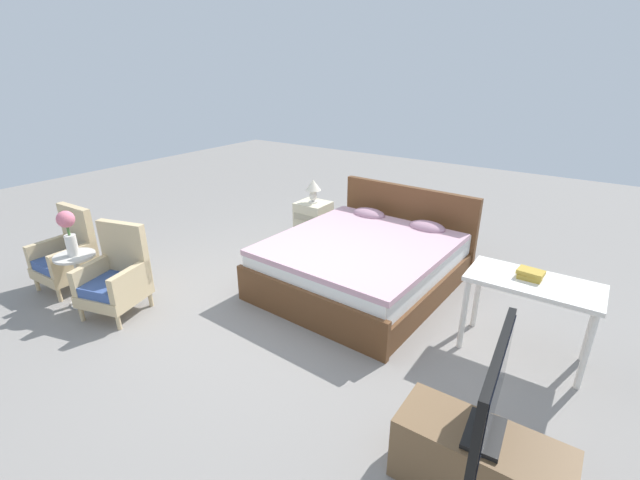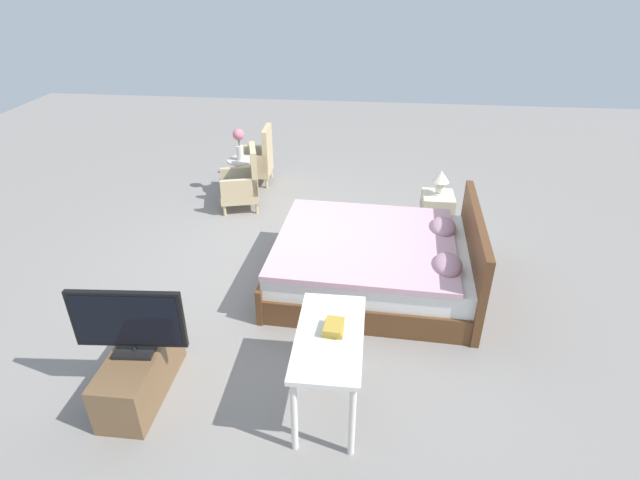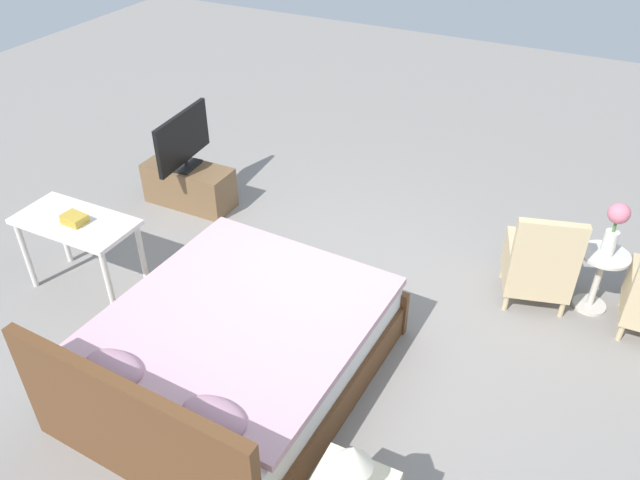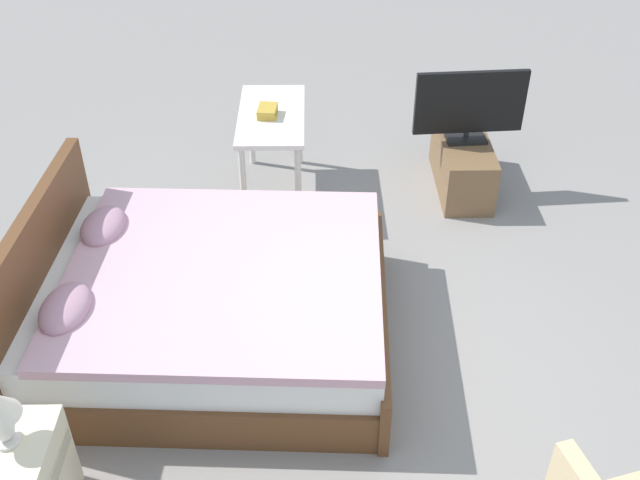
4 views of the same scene
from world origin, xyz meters
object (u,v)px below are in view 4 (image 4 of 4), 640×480
Objects in this scene: tv_stand at (462,163)px; book_stack at (267,111)px; tv_flatscreen at (470,105)px; vanity_desk at (272,125)px; nightstand at (22,478)px; bed at (206,303)px.

tv_stand is 1.70m from book_stack.
tv_flatscreen is 0.86× the size of vanity_desk.
nightstand is 3.27m from vanity_desk.
bed reaches higher than book_stack.
tv_flatscreen is at bearing -41.03° from nightstand.
nightstand is 0.55× the size of vanity_desk.
bed is at bearing -30.90° from nightstand.
tv_flatscreen is (1.83, -1.94, 0.46)m from bed.
tv_stand is at bearing -46.74° from bed.
vanity_desk is at bearing 92.02° from tv_stand.
nightstand is at bearing 159.92° from book_stack.
bed reaches higher than nightstand.
book_stack is at bearing -10.89° from bed.
tv_flatscreen is 4.17× the size of book_stack.
book_stack is (-0.10, 1.61, 0.54)m from tv_stand.
book_stack is (-0.10, 1.61, 0.01)m from tv_flatscreen.
tv_stand is 1.08× the size of tv_flatscreen.
vanity_desk is (-0.06, 1.58, -0.14)m from tv_flatscreen.
bed reaches higher than tv_stand.
vanity_desk is at bearing -20.29° from nightstand.
bed is at bearing 133.26° from tv_stand.
tv_flatscreen is at bearing -86.47° from book_stack.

